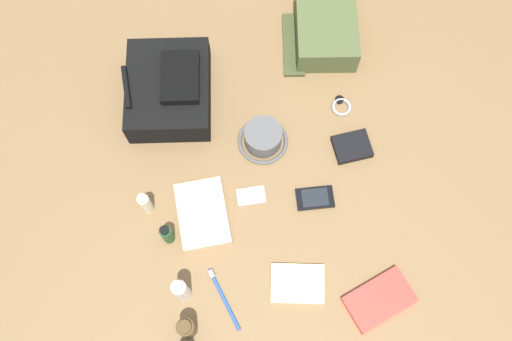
{
  "coord_description": "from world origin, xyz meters",
  "views": [
    {
      "loc": [
        -0.53,
        0.1,
        1.59
      ],
      "look_at": [
        0.0,
        0.0,
        0.04
      ],
      "focal_mm": 39.05,
      "sensor_mm": 36.0,
      "label": 1
    }
  ],
  "objects_px": {
    "bucket_hat": "(263,138)",
    "shampoo_bottle": "(167,234)",
    "paperback_novel": "(379,300)",
    "folded_towel": "(203,214)",
    "toothbrush": "(222,296)",
    "toothpaste_tube": "(182,291)",
    "cell_phone": "(315,198)",
    "wallet": "(352,147)",
    "cologne_bottle": "(187,328)",
    "wristwatch": "(341,106)",
    "backpack": "(170,89)",
    "toiletry_pouch": "(325,33)",
    "notepad": "(297,284)",
    "lotion_bottle": "(146,204)",
    "media_player": "(251,196)"
  },
  "relations": [
    {
      "from": "bucket_hat",
      "to": "shampoo_bottle",
      "type": "xyz_separation_m",
      "value": [
        -0.25,
        0.33,
        0.02
      ]
    },
    {
      "from": "bucket_hat",
      "to": "paperback_novel",
      "type": "relative_size",
      "value": 0.74
    },
    {
      "from": "bucket_hat",
      "to": "folded_towel",
      "type": "xyz_separation_m",
      "value": [
        -0.2,
        0.22,
        -0.01
      ]
    },
    {
      "from": "toothbrush",
      "to": "toothpaste_tube",
      "type": "bearing_deg",
      "value": 76.14
    },
    {
      "from": "cell_phone",
      "to": "wallet",
      "type": "bearing_deg",
      "value": -47.1
    },
    {
      "from": "cologne_bottle",
      "to": "wristwatch",
      "type": "relative_size",
      "value": 1.61
    },
    {
      "from": "backpack",
      "to": "paperback_novel",
      "type": "height_order",
      "value": "backpack"
    },
    {
      "from": "shampoo_bottle",
      "to": "folded_towel",
      "type": "bearing_deg",
      "value": -66.15
    },
    {
      "from": "shampoo_bottle",
      "to": "wristwatch",
      "type": "relative_size",
      "value": 1.49
    },
    {
      "from": "cologne_bottle",
      "to": "bucket_hat",
      "type": "bearing_deg",
      "value": -31.15
    },
    {
      "from": "toiletry_pouch",
      "to": "notepad",
      "type": "bearing_deg",
      "value": 161.57
    },
    {
      "from": "lotion_bottle",
      "to": "wristwatch",
      "type": "relative_size",
      "value": 1.67
    },
    {
      "from": "toiletry_pouch",
      "to": "wallet",
      "type": "relative_size",
      "value": 2.5
    },
    {
      "from": "toothpaste_tube",
      "to": "folded_towel",
      "type": "relative_size",
      "value": 0.81
    },
    {
      "from": "toothbrush",
      "to": "cologne_bottle",
      "type": "bearing_deg",
      "value": 123.85
    },
    {
      "from": "toothbrush",
      "to": "notepad",
      "type": "xyz_separation_m",
      "value": [
        -0.01,
        -0.21,
        0.0
      ]
    },
    {
      "from": "backpack",
      "to": "notepad",
      "type": "bearing_deg",
      "value": -157.72
    },
    {
      "from": "shampoo_bottle",
      "to": "backpack",
      "type": "bearing_deg",
      "value": -9.03
    },
    {
      "from": "shampoo_bottle",
      "to": "toothbrush",
      "type": "height_order",
      "value": "shampoo_bottle"
    },
    {
      "from": "toiletry_pouch",
      "to": "toothbrush",
      "type": "height_order",
      "value": "toiletry_pouch"
    },
    {
      "from": "shampoo_bottle",
      "to": "wristwatch",
      "type": "xyz_separation_m",
      "value": [
        0.32,
        -0.59,
        -0.04
      ]
    },
    {
      "from": "wristwatch",
      "to": "toothpaste_tube",
      "type": "bearing_deg",
      "value": 130.26
    },
    {
      "from": "bucket_hat",
      "to": "cell_phone",
      "type": "height_order",
      "value": "bucket_hat"
    },
    {
      "from": "bucket_hat",
      "to": "wallet",
      "type": "bearing_deg",
      "value": -105.43
    },
    {
      "from": "shampoo_bottle",
      "to": "wristwatch",
      "type": "distance_m",
      "value": 0.67
    },
    {
      "from": "paperback_novel",
      "to": "wallet",
      "type": "bearing_deg",
      "value": -4.52
    },
    {
      "from": "toiletry_pouch",
      "to": "paperback_novel",
      "type": "relative_size",
      "value": 1.3
    },
    {
      "from": "notepad",
      "to": "cologne_bottle",
      "type": "bearing_deg",
      "value": 113.81
    },
    {
      "from": "cell_phone",
      "to": "toothbrush",
      "type": "distance_m",
      "value": 0.39
    },
    {
      "from": "shampoo_bottle",
      "to": "media_player",
      "type": "bearing_deg",
      "value": -72.97
    },
    {
      "from": "toothbrush",
      "to": "toiletry_pouch",
      "type": "bearing_deg",
      "value": -31.77
    },
    {
      "from": "lotion_bottle",
      "to": "media_player",
      "type": "relative_size",
      "value": 1.37
    },
    {
      "from": "paperback_novel",
      "to": "toothbrush",
      "type": "bearing_deg",
      "value": 77.71
    },
    {
      "from": "bucket_hat",
      "to": "wristwatch",
      "type": "relative_size",
      "value": 2.19
    },
    {
      "from": "backpack",
      "to": "media_player",
      "type": "height_order",
      "value": "backpack"
    },
    {
      "from": "cell_phone",
      "to": "wristwatch",
      "type": "relative_size",
      "value": 1.64
    },
    {
      "from": "bucket_hat",
      "to": "wristwatch",
      "type": "distance_m",
      "value": 0.28
    },
    {
      "from": "lotion_bottle",
      "to": "cell_phone",
      "type": "bearing_deg",
      "value": -97.3
    },
    {
      "from": "lotion_bottle",
      "to": "folded_towel",
      "type": "bearing_deg",
      "value": -108.59
    },
    {
      "from": "bucket_hat",
      "to": "toothpaste_tube",
      "type": "height_order",
      "value": "toothpaste_tube"
    },
    {
      "from": "cell_phone",
      "to": "toothpaste_tube",
      "type": "bearing_deg",
      "value": 115.82
    },
    {
      "from": "bucket_hat",
      "to": "media_player",
      "type": "relative_size",
      "value": 1.81
    },
    {
      "from": "bucket_hat",
      "to": "lotion_bottle",
      "type": "distance_m",
      "value": 0.4
    },
    {
      "from": "bucket_hat",
      "to": "notepad",
      "type": "height_order",
      "value": "bucket_hat"
    },
    {
      "from": "bucket_hat",
      "to": "notepad",
      "type": "bearing_deg",
      "value": -178.52
    },
    {
      "from": "toiletry_pouch",
      "to": "toothpaste_tube",
      "type": "xyz_separation_m",
      "value": [
        -0.73,
        0.57,
        0.03
      ]
    },
    {
      "from": "toiletry_pouch",
      "to": "notepad",
      "type": "xyz_separation_m",
      "value": [
        -0.76,
        0.25,
        -0.04
      ]
    },
    {
      "from": "wallet",
      "to": "paperback_novel",
      "type": "bearing_deg",
      "value": 172.65
    },
    {
      "from": "media_player",
      "to": "toothbrush",
      "type": "bearing_deg",
      "value": 153.8
    },
    {
      "from": "bucket_hat",
      "to": "wristwatch",
      "type": "xyz_separation_m",
      "value": [
        0.07,
        -0.27,
        -0.03
      ]
    }
  ]
}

